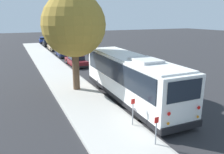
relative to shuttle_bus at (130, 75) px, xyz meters
The scene contains 12 objects.
ground_plane 2.10m from the shuttle_bus, 162.55° to the right, with size 160.00×160.00×0.00m, color #28282B.
sidewalk_slab 3.78m from the shuttle_bus, 108.74° to the left, with size 80.00×3.23×0.15m, color #B2AFA8.
curb_strip 2.52m from the shuttle_bus, 125.59° to the left, with size 80.00×0.14×0.15m, color #9D9A94.
shuttle_bus is the anchor object (origin of this frame).
parked_sedan_maroon 12.74m from the shuttle_bus, ahead, with size 4.63×1.82×1.28m.
parked_sedan_navy 19.80m from the shuttle_bus, ahead, with size 4.34×1.82×1.32m.
parked_sedan_tan 27.09m from the shuttle_bus, ahead, with size 4.69×1.83×1.30m.
parked_sedan_black 33.31m from the shuttle_bus, ahead, with size 4.17×1.87×1.33m.
parked_sedan_blue 40.00m from the shuttle_bus, ahead, with size 4.48×2.05×1.32m.
street_tree 5.90m from the shuttle_bus, 39.27° to the left, with size 4.80×4.80×8.12m.
sign_post_near 6.16m from the shuttle_bus, 161.62° to the left, with size 0.06×0.22×1.34m.
sign_post_far 4.29m from the shuttle_bus, 152.80° to the left, with size 0.06×0.22×1.47m.
Camera 1 is at (-11.76, 7.72, 5.69)m, focal length 35.00 mm.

